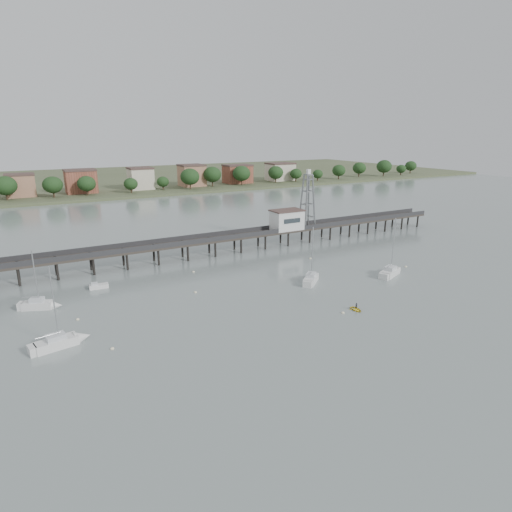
{
  "coord_description": "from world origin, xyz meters",
  "views": [
    {
      "loc": [
        -35.84,
        -33.12,
        29.12
      ],
      "look_at": [
        5.74,
        42.0,
        4.0
      ],
      "focal_mm": 30.0,
      "sensor_mm": 36.0,
      "label": 1
    }
  ],
  "objects_px": {
    "sailboat_d": "(392,271)",
    "sailboat_c": "(312,278)",
    "lattice_tower": "(308,201)",
    "white_tender": "(98,286)",
    "yellow_dinghy": "(356,310)",
    "sailboat_a": "(65,341)",
    "sailboat_b": "(43,305)",
    "pier": "(199,242)"
  },
  "relations": [
    {
      "from": "pier",
      "to": "sailboat_b",
      "type": "bearing_deg",
      "value": -154.77
    },
    {
      "from": "lattice_tower",
      "to": "sailboat_b",
      "type": "bearing_deg",
      "value": -166.08
    },
    {
      "from": "lattice_tower",
      "to": "sailboat_c",
      "type": "distance_m",
      "value": 34.27
    },
    {
      "from": "pier",
      "to": "sailboat_d",
      "type": "xyz_separation_m",
      "value": [
        30.97,
        -32.0,
        -3.15
      ]
    },
    {
      "from": "sailboat_a",
      "to": "yellow_dinghy",
      "type": "height_order",
      "value": "sailboat_a"
    },
    {
      "from": "pier",
      "to": "white_tender",
      "type": "bearing_deg",
      "value": -156.63
    },
    {
      "from": "pier",
      "to": "sailboat_a",
      "type": "relative_size",
      "value": 12.01
    },
    {
      "from": "lattice_tower",
      "to": "sailboat_d",
      "type": "xyz_separation_m",
      "value": [
        -0.53,
        -32.0,
        -10.46
      ]
    },
    {
      "from": "sailboat_b",
      "to": "sailboat_a",
      "type": "xyz_separation_m",
      "value": [
        1.88,
        -15.88,
        -0.01
      ]
    },
    {
      "from": "sailboat_c",
      "to": "yellow_dinghy",
      "type": "relative_size",
      "value": 4.82
    },
    {
      "from": "sailboat_b",
      "to": "white_tender",
      "type": "relative_size",
      "value": 2.98
    },
    {
      "from": "sailboat_d",
      "to": "yellow_dinghy",
      "type": "height_order",
      "value": "sailboat_d"
    },
    {
      "from": "sailboat_b",
      "to": "white_tender",
      "type": "bearing_deg",
      "value": 51.82
    },
    {
      "from": "pier",
      "to": "sailboat_c",
      "type": "relative_size",
      "value": 12.65
    },
    {
      "from": "sailboat_d",
      "to": "sailboat_a",
      "type": "bearing_deg",
      "value": 158.28
    },
    {
      "from": "pier",
      "to": "sailboat_b",
      "type": "distance_m",
      "value": 38.75
    },
    {
      "from": "lattice_tower",
      "to": "pier",
      "type": "bearing_deg",
      "value": -180.0
    },
    {
      "from": "sailboat_a",
      "to": "white_tender",
      "type": "bearing_deg",
      "value": 58.07
    },
    {
      "from": "lattice_tower",
      "to": "white_tender",
      "type": "relative_size",
      "value": 4.27
    },
    {
      "from": "lattice_tower",
      "to": "yellow_dinghy",
      "type": "distance_m",
      "value": 48.65
    },
    {
      "from": "lattice_tower",
      "to": "sailboat_b",
      "type": "xyz_separation_m",
      "value": [
        -66.44,
        -16.46,
        -10.45
      ]
    },
    {
      "from": "sailboat_d",
      "to": "yellow_dinghy",
      "type": "relative_size",
      "value": 5.22
    },
    {
      "from": "white_tender",
      "to": "sailboat_b",
      "type": "bearing_deg",
      "value": -144.82
    },
    {
      "from": "white_tender",
      "to": "yellow_dinghy",
      "type": "bearing_deg",
      "value": -35.89
    },
    {
      "from": "sailboat_d",
      "to": "white_tender",
      "type": "height_order",
      "value": "sailboat_d"
    },
    {
      "from": "sailboat_c",
      "to": "white_tender",
      "type": "relative_size",
      "value": 3.26
    },
    {
      "from": "sailboat_d",
      "to": "sailboat_a",
      "type": "height_order",
      "value": "sailboat_d"
    },
    {
      "from": "sailboat_b",
      "to": "yellow_dinghy",
      "type": "xyz_separation_m",
      "value": [
        46.28,
        -26.4,
        -0.66
      ]
    },
    {
      "from": "sailboat_d",
      "to": "white_tender",
      "type": "distance_m",
      "value": 59.84
    },
    {
      "from": "sailboat_b",
      "to": "sailboat_a",
      "type": "bearing_deg",
      "value": -61.09
    },
    {
      "from": "pier",
      "to": "sailboat_a",
      "type": "bearing_deg",
      "value": -135.63
    },
    {
      "from": "sailboat_d",
      "to": "sailboat_a",
      "type": "relative_size",
      "value": 1.03
    },
    {
      "from": "sailboat_b",
      "to": "sailboat_a",
      "type": "distance_m",
      "value": 15.99
    },
    {
      "from": "sailboat_a",
      "to": "sailboat_c",
      "type": "bearing_deg",
      "value": -5.16
    },
    {
      "from": "lattice_tower",
      "to": "yellow_dinghy",
      "type": "bearing_deg",
      "value": -115.19
    },
    {
      "from": "sailboat_d",
      "to": "sailboat_c",
      "type": "xyz_separation_m",
      "value": [
        -17.41,
        4.74,
        0.01
      ]
    },
    {
      "from": "yellow_dinghy",
      "to": "pier",
      "type": "bearing_deg",
      "value": 105.15
    },
    {
      "from": "sailboat_d",
      "to": "yellow_dinghy",
      "type": "distance_m",
      "value": 22.44
    },
    {
      "from": "sailboat_d",
      "to": "lattice_tower",
      "type": "bearing_deg",
      "value": 67.02
    },
    {
      "from": "sailboat_b",
      "to": "sailboat_a",
      "type": "relative_size",
      "value": 0.87
    },
    {
      "from": "sailboat_b",
      "to": "white_tender",
      "type": "distance_m",
      "value": 11.45
    },
    {
      "from": "yellow_dinghy",
      "to": "sailboat_d",
      "type": "bearing_deg",
      "value": 29.3
    }
  ]
}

